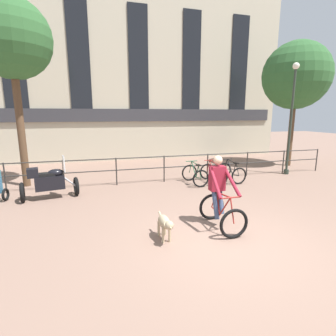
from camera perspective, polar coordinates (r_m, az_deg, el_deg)
ground_plane at (r=5.98m, az=12.62°, el=-15.10°), size 60.00×60.00×0.00m
canal_railing at (r=10.39m, az=-0.85°, el=0.82°), size 15.05×0.05×1.05m
building_facade at (r=16.05m, az=-6.60°, el=20.28°), size 18.00×0.72×10.22m
cyclist_with_bike at (r=6.37m, az=11.22°, el=-5.93°), size 0.69×1.18×1.70m
dog at (r=5.69m, az=-0.68°, el=-11.96°), size 0.24×0.90×0.56m
parked_motorcycle at (r=9.13m, az=-24.44°, el=-2.71°), size 1.79×0.94×1.35m
parked_bicycle_near_lamp at (r=10.18m, az=5.89°, el=-1.49°), size 0.72×1.15×0.86m
parked_bicycle_mid_left at (r=10.49m, az=9.88°, el=-1.21°), size 0.74×1.16×0.86m
parked_bicycle_mid_right at (r=10.85m, az=13.62°, el=-0.94°), size 0.74×1.15×0.86m
street_lamp at (r=12.75m, az=25.30°, el=10.59°), size 0.28×0.28×4.78m
tree_canalside_left at (r=11.25m, az=-31.03°, el=22.84°), size 2.71×2.71×6.54m
tree_canalside_right at (r=15.14m, az=26.12°, el=17.55°), size 3.27×3.27×6.17m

